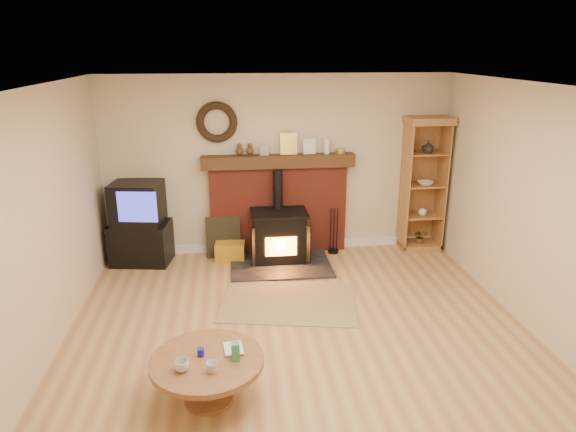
{
  "coord_description": "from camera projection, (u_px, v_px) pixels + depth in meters",
  "views": [
    {
      "loc": [
        -0.67,
        -4.54,
        2.94
      ],
      "look_at": [
        -0.05,
        1.0,
        1.1
      ],
      "focal_mm": 32.0,
      "sensor_mm": 36.0,
      "label": 1
    }
  ],
  "objects": [
    {
      "name": "ground",
      "position": [
        303.0,
        348.0,
        5.27
      ],
      "size": [
        5.5,
        5.5,
        0.0
      ],
      "primitive_type": "plane",
      "color": "#A87546",
      "rests_on": "ground"
    },
    {
      "name": "room_shell",
      "position": [
        302.0,
        184.0,
        4.82
      ],
      "size": [
        5.02,
        5.52,
        2.61
      ],
      "color": "#C5B497",
      "rests_on": "ground"
    },
    {
      "name": "chimney_breast",
      "position": [
        278.0,
        200.0,
        7.54
      ],
      "size": [
        2.2,
        0.22,
        1.78
      ],
      "color": "maroon",
      "rests_on": "ground"
    },
    {
      "name": "wood_stove",
      "position": [
        279.0,
        238.0,
        7.3
      ],
      "size": [
        1.4,
        1.0,
        1.3
      ],
      "color": "black",
      "rests_on": "ground"
    },
    {
      "name": "area_rug",
      "position": [
        289.0,
        302.0,
        6.2
      ],
      "size": [
        1.78,
        1.38,
        0.01
      ],
      "primitive_type": "cube",
      "rotation": [
        0.0,
        0.0,
        -0.18
      ],
      "color": "brown",
      "rests_on": "ground"
    },
    {
      "name": "tv_unit",
      "position": [
        140.0,
        225.0,
        7.21
      ],
      "size": [
        0.88,
        0.67,
        1.18
      ],
      "color": "black",
      "rests_on": "ground"
    },
    {
      "name": "curio_cabinet",
      "position": [
        423.0,
        185.0,
        7.6
      ],
      "size": [
        0.64,
        0.46,
        2.0
      ],
      "color": "brown",
      "rests_on": "ground"
    },
    {
      "name": "firelog_box",
      "position": [
        230.0,
        251.0,
        7.42
      ],
      "size": [
        0.44,
        0.3,
        0.26
      ],
      "primitive_type": "cube",
      "rotation": [
        0.0,
        0.0,
        -0.09
      ],
      "color": "gold",
      "rests_on": "ground"
    },
    {
      "name": "leaning_painting",
      "position": [
        223.0,
        237.0,
        7.5
      ],
      "size": [
        0.5,
        0.13,
        0.6
      ],
      "primitive_type": "cube",
      "rotation": [
        -0.17,
        0.0,
        0.0
      ],
      "color": "black",
      "rests_on": "ground"
    },
    {
      "name": "fire_tools",
      "position": [
        333.0,
        244.0,
        7.68
      ],
      "size": [
        0.16,
        0.16,
        0.7
      ],
      "color": "black",
      "rests_on": "ground"
    },
    {
      "name": "coffee_table",
      "position": [
        207.0,
        367.0,
        4.38
      ],
      "size": [
        0.98,
        0.98,
        0.58
      ],
      "color": "brown",
      "rests_on": "ground"
    }
  ]
}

